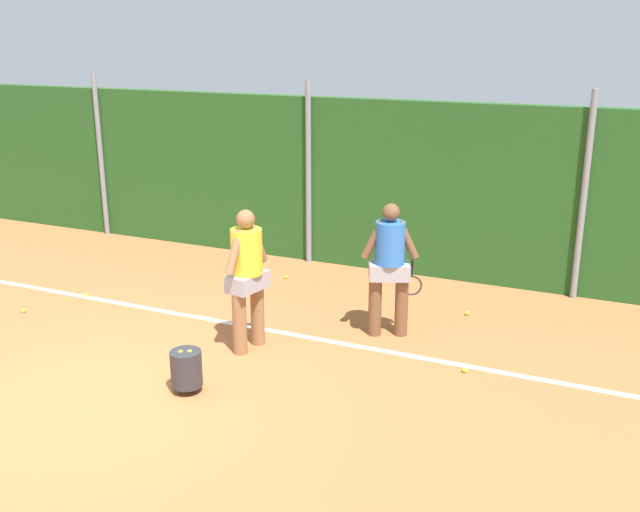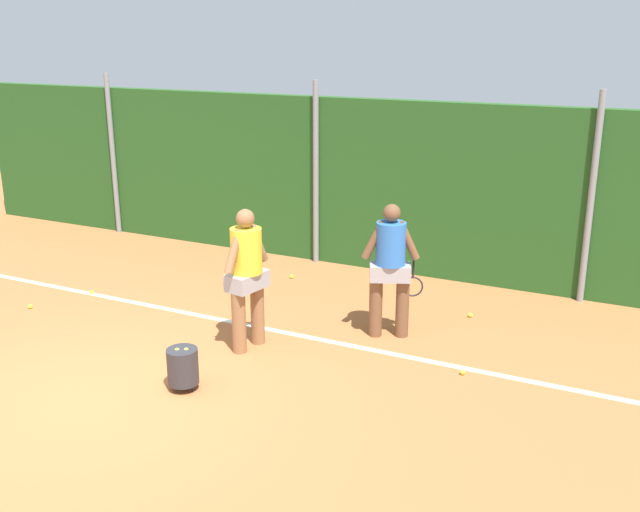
# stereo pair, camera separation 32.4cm
# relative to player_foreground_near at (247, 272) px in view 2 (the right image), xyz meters

# --- Properties ---
(ground_plane) EXTENTS (24.13, 24.13, 0.00)m
(ground_plane) POSITION_rel_player_foreground_near_xyz_m (-0.86, -0.28, -1.04)
(ground_plane) COLOR #B76638
(hedge_fence_backdrop) EXTENTS (15.68, 0.25, 2.89)m
(hedge_fence_backdrop) POSITION_rel_player_foreground_near_xyz_m (-0.86, 3.88, 0.40)
(hedge_fence_backdrop) COLOR #23511E
(hedge_fence_backdrop) RESTS_ON ground_plane
(fence_post_left) EXTENTS (0.10, 0.10, 3.18)m
(fence_post_left) POSITION_rel_player_foreground_near_xyz_m (-5.39, 3.70, 0.54)
(fence_post_left) COLOR gray
(fence_post_left) RESTS_ON ground_plane
(fence_post_center) EXTENTS (0.10, 0.10, 3.18)m
(fence_post_center) POSITION_rel_player_foreground_near_xyz_m (-0.86, 3.70, 0.54)
(fence_post_center) COLOR gray
(fence_post_center) RESTS_ON ground_plane
(fence_post_right) EXTENTS (0.10, 0.10, 3.18)m
(fence_post_right) POSITION_rel_player_foreground_near_xyz_m (3.66, 3.70, 0.54)
(fence_post_right) COLOR gray
(fence_post_right) RESTS_ON ground_plane
(court_baseline_paint) EXTENTS (11.46, 0.10, 0.01)m
(court_baseline_paint) POSITION_rel_player_foreground_near_xyz_m (-0.86, 0.62, -1.04)
(court_baseline_paint) COLOR white
(court_baseline_paint) RESTS_ON ground_plane
(player_foreground_near) EXTENTS (0.41, 0.77, 1.86)m
(player_foreground_near) POSITION_rel_player_foreground_near_xyz_m (0.00, 0.00, 0.00)
(player_foreground_near) COLOR #8C603D
(player_foreground_near) RESTS_ON ground_plane
(player_midcourt) EXTENTS (0.76, 0.50, 1.83)m
(player_midcourt) POSITION_rel_player_foreground_near_xyz_m (1.50, 1.16, -0.02)
(player_midcourt) COLOR brown
(player_midcourt) RESTS_ON ground_plane
(ball_hopper) EXTENTS (0.36, 0.36, 0.51)m
(ball_hopper) POSITION_rel_player_foreground_near_xyz_m (-0.07, -1.33, -0.75)
(ball_hopper) COLOR #2D2D33
(ball_hopper) RESTS_ON ground_plane
(tennis_ball_0) EXTENTS (0.07, 0.07, 0.07)m
(tennis_ball_0) POSITION_rel_player_foreground_near_xyz_m (-1.85, 3.13, -1.01)
(tennis_ball_0) COLOR #CCDB33
(tennis_ball_0) RESTS_ON ground_plane
(tennis_ball_1) EXTENTS (0.07, 0.07, 0.07)m
(tennis_ball_1) POSITION_rel_player_foreground_near_xyz_m (-3.65, -0.26, -1.01)
(tennis_ball_1) COLOR #CCDB33
(tennis_ball_1) RESTS_ON ground_plane
(tennis_ball_2) EXTENTS (0.07, 0.07, 0.07)m
(tennis_ball_2) POSITION_rel_player_foreground_near_xyz_m (-1.13, 2.20, -1.01)
(tennis_ball_2) COLOR #CCDB33
(tennis_ball_2) RESTS_ON ground_plane
(tennis_ball_3) EXTENTS (0.07, 0.07, 0.07)m
(tennis_ball_3) POSITION_rel_player_foreground_near_xyz_m (2.33, 2.30, -1.01)
(tennis_ball_3) COLOR #CCDB33
(tennis_ball_3) RESTS_ON ground_plane
(tennis_ball_4) EXTENTS (0.07, 0.07, 0.07)m
(tennis_ball_4) POSITION_rel_player_foreground_near_xyz_m (-3.27, 0.62, -1.01)
(tennis_ball_4) COLOR #CCDB33
(tennis_ball_4) RESTS_ON ground_plane
(tennis_ball_6) EXTENTS (0.07, 0.07, 0.07)m
(tennis_ball_6) POSITION_rel_player_foreground_near_xyz_m (2.73, 0.45, -1.01)
(tennis_ball_6) COLOR #CCDB33
(tennis_ball_6) RESTS_ON ground_plane
(tennis_ball_7) EXTENTS (0.07, 0.07, 0.07)m
(tennis_ball_7) POSITION_rel_player_foreground_near_xyz_m (-0.81, 2.67, -1.01)
(tennis_ball_7) COLOR #CCDB33
(tennis_ball_7) RESTS_ON ground_plane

